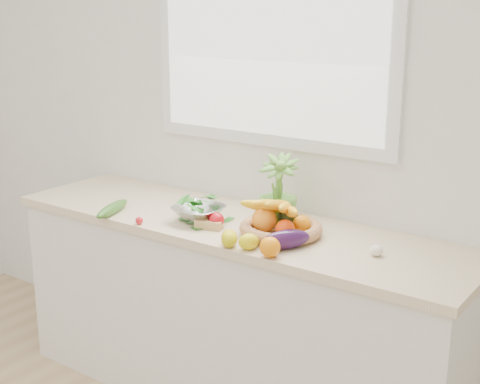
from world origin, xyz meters
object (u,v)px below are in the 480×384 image
Objects in this scene: cucumber at (112,209)px; potted_herb at (278,190)px; eggplant at (287,239)px; apple at (216,220)px; colander_with_spinach at (199,209)px; fruit_basket at (280,223)px.

potted_herb reaches higher than cucumber.
eggplant is 0.71× the size of cucumber.
cucumber is 0.87× the size of potted_herb.
potted_herb reaches higher than apple.
colander_with_spinach reaches higher than apple.
fruit_basket is at bearing 7.78° from colander_with_spinach.
apple is 0.25× the size of cucumber.
fruit_basket is (0.10, -0.13, -0.10)m from potted_herb.
cucumber is at bearing -165.69° from fruit_basket.
apple is 0.29m from fruit_basket.
cucumber is 0.74× the size of fruit_basket.
cucumber is 0.43m from colander_with_spinach.
colander_with_spinach is at bearing 172.09° from eggplant.
eggplant is 0.87× the size of colander_with_spinach.
potted_herb is at bearing 126.03° from fruit_basket.
potted_herb is (-0.21, 0.26, 0.11)m from eggplant.
fruit_basket is at bearing 131.30° from eggplant.
colander_with_spinach is at bearing -172.22° from fruit_basket.
colander_with_spinach is at bearing 166.99° from apple.
eggplant is at bearing -7.91° from colander_with_spinach.
eggplant is 0.51m from colander_with_spinach.
eggplant is at bearing 4.94° from cucumber.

